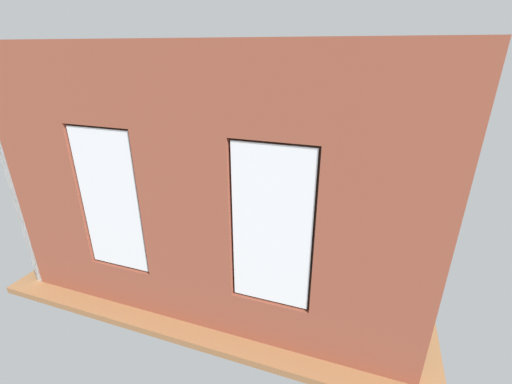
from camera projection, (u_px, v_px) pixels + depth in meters
ground_plane at (261, 229)px, 7.21m from camera, size 6.27×6.41×0.10m
brick_wall_with_windows at (185, 203)px, 4.04m from camera, size 5.67×0.30×3.56m
white_wall_right at (132, 135)px, 7.17m from camera, size 0.10×5.41×3.56m
couch_by_window at (209, 272)px, 5.20m from camera, size 1.89×0.87×0.80m
couch_left at (368, 234)px, 6.27m from camera, size 0.89×1.88×0.80m
coffee_table at (270, 207)px, 7.24m from camera, size 1.46×0.80×0.40m
cup_ceramic at (291, 203)px, 7.20m from camera, size 0.09×0.09×0.11m
candle_jar at (271, 203)px, 7.20m from camera, size 0.08×0.08×0.11m
remote_black at (274, 208)px, 7.08m from camera, size 0.17×0.14×0.02m
remote_silver at (249, 204)px, 7.25m from camera, size 0.15×0.16×0.02m
remote_gray at (264, 202)px, 7.36m from camera, size 0.15×0.16×0.02m
media_console at (143, 209)px, 7.35m from camera, size 1.12×0.42×0.55m
tv_flatscreen at (139, 182)px, 7.11m from camera, size 0.96×0.20×0.70m
papasan_chair at (279, 173)px, 8.92m from camera, size 1.12×1.12×0.70m
potted_plant_by_left_couch at (352, 202)px, 7.60m from camera, size 0.27×0.27×0.50m
potted_plant_between_couches at (301, 257)px, 4.60m from camera, size 1.04×1.01×1.43m
potted_plant_near_tv at (132, 221)px, 6.19m from camera, size 0.78×0.94×1.23m
potted_plant_corner_far_left at (377, 289)px, 4.24m from camera, size 1.07×1.04×1.42m
potted_plant_mid_room_small at (312, 198)px, 7.64m from camera, size 0.28×0.28×0.56m
potted_plant_beside_window_right at (133, 246)px, 5.41m from camera, size 0.64×0.64×0.86m
potted_plant_corner_near_left at (382, 169)px, 8.09m from camera, size 0.88×0.95×1.33m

